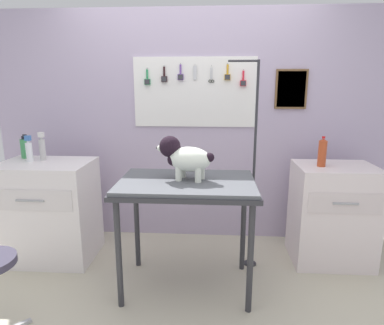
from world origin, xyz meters
TOP-DOWN VIEW (x-y plane):
  - ground at (0.00, 0.00)m, footprint 4.40×4.00m
  - rear_wall_panel at (0.01, 1.28)m, footprint 4.00×0.11m
  - grooming_table at (0.03, 0.30)m, footprint 1.05×0.69m
  - grooming_arm at (0.57, 0.67)m, footprint 0.30×0.11m
  - dog at (0.01, 0.33)m, footprint 0.45×0.27m
  - counter_left at (-1.27, 0.69)m, footprint 0.80×0.58m
  - cabinet_right at (1.31, 0.80)m, footprint 0.68×0.54m
  - spray_bottle_tall at (-1.32, 0.79)m, footprint 0.05×0.05m
  - detangler_spray at (-1.53, 0.86)m, footprint 0.07×0.07m
  - shampoo_bottle at (-1.41, 0.72)m, footprint 0.06×0.06m
  - soda_bottle at (1.16, 0.78)m, footprint 0.07×0.07m

SIDE VIEW (x-z plane):
  - ground at x=0.00m, z-range -0.04..0.00m
  - cabinet_right at x=1.31m, z-range 0.00..0.90m
  - counter_left at x=-1.27m, z-range 0.00..0.91m
  - grooming_table at x=0.03m, z-range 0.35..1.24m
  - grooming_arm at x=0.57m, z-range -0.06..1.72m
  - detangler_spray at x=-1.53m, z-range 0.89..1.12m
  - shampoo_bottle at x=-1.41m, z-range 0.90..1.13m
  - soda_bottle at x=1.16m, z-range 0.89..1.15m
  - spray_bottle_tall at x=-1.32m, z-range 0.90..1.15m
  - dog at x=0.01m, z-range 0.90..1.22m
  - rear_wall_panel at x=0.01m, z-range 0.01..2.31m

